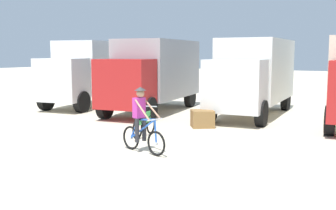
{
  "coord_description": "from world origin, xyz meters",
  "views": [
    {
      "loc": [
        6.43,
        -7.81,
        2.72
      ],
      "look_at": [
        0.02,
        3.33,
        1.1
      ],
      "focal_mm": 43.72,
      "sensor_mm": 36.0,
      "label": 1
    }
  ],
  "objects_px": {
    "box_truck_avon_van": "(94,70)",
    "bicycle_spare": "(144,125)",
    "cyclist_orange_shirt": "(142,122)",
    "supply_crate": "(202,119)",
    "box_truck_white_box": "(254,73)",
    "box_truck_grey_hauler": "(154,72)"
  },
  "relations": [
    {
      "from": "supply_crate",
      "to": "bicycle_spare",
      "type": "bearing_deg",
      "value": -110.06
    },
    {
      "from": "box_truck_white_box",
      "to": "box_truck_avon_van",
      "type": "bearing_deg",
      "value": -175.61
    },
    {
      "from": "box_truck_avon_van",
      "to": "bicycle_spare",
      "type": "bearing_deg",
      "value": -39.66
    },
    {
      "from": "box_truck_grey_hauler",
      "to": "box_truck_white_box",
      "type": "xyz_separation_m",
      "value": [
        4.41,
        1.25,
        0.0
      ]
    },
    {
      "from": "box_truck_white_box",
      "to": "bicycle_spare",
      "type": "bearing_deg",
      "value": -103.83
    },
    {
      "from": "bicycle_spare",
      "to": "box_truck_white_box",
      "type": "bearing_deg",
      "value": 76.17
    },
    {
      "from": "box_truck_avon_van",
      "to": "bicycle_spare",
      "type": "xyz_separation_m",
      "value": [
        6.92,
        -5.74,
        -1.48
      ]
    },
    {
      "from": "box_truck_avon_van",
      "to": "box_truck_grey_hauler",
      "type": "bearing_deg",
      "value": -8.32
    },
    {
      "from": "bicycle_spare",
      "to": "supply_crate",
      "type": "relative_size",
      "value": 2.14
    },
    {
      "from": "box_truck_avon_van",
      "to": "box_truck_white_box",
      "type": "bearing_deg",
      "value": 4.39
    },
    {
      "from": "box_truck_avon_van",
      "to": "box_truck_white_box",
      "type": "relative_size",
      "value": 1.02
    },
    {
      "from": "box_truck_avon_van",
      "to": "bicycle_spare",
      "type": "relative_size",
      "value": 4.07
    },
    {
      "from": "box_truck_grey_hauler",
      "to": "bicycle_spare",
      "type": "bearing_deg",
      "value": -61.1
    },
    {
      "from": "box_truck_avon_van",
      "to": "cyclist_orange_shirt",
      "type": "height_order",
      "value": "box_truck_avon_van"
    },
    {
      "from": "box_truck_avon_van",
      "to": "cyclist_orange_shirt",
      "type": "xyz_separation_m",
      "value": [
        8.04,
        -7.6,
        -1.03
      ]
    },
    {
      "from": "box_truck_avon_van",
      "to": "bicycle_spare",
      "type": "height_order",
      "value": "box_truck_avon_van"
    },
    {
      "from": "box_truck_grey_hauler",
      "to": "box_truck_white_box",
      "type": "relative_size",
      "value": 1.02
    },
    {
      "from": "cyclist_orange_shirt",
      "to": "supply_crate",
      "type": "xyz_separation_m",
      "value": [
        -0.21,
        4.38,
        -0.53
      ]
    },
    {
      "from": "bicycle_spare",
      "to": "supply_crate",
      "type": "bearing_deg",
      "value": 69.94
    },
    {
      "from": "box_truck_white_box",
      "to": "box_truck_grey_hauler",
      "type": "bearing_deg",
      "value": -164.18
    },
    {
      "from": "box_truck_avon_van",
      "to": "box_truck_grey_hauler",
      "type": "relative_size",
      "value": 1.0
    },
    {
      "from": "box_truck_grey_hauler",
      "to": "bicycle_spare",
      "type": "distance_m",
      "value": 6.05
    }
  ]
}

